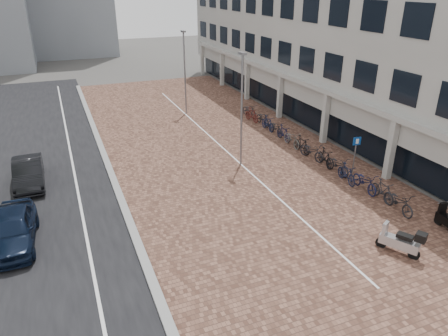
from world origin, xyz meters
TOP-DOWN VIEW (x-y plane):
  - ground at (0.00, 0.00)m, footprint 140.00×140.00m
  - plaza_brick at (2.00, 12.00)m, footprint 14.50×42.00m
  - street_asphalt at (-9.00, 12.00)m, footprint 8.00×50.00m
  - curb at (-5.10, 12.00)m, footprint 0.35×42.00m
  - lane_line at (-7.00, 12.00)m, footprint 0.12×44.00m
  - parking_line at (2.20, 12.00)m, footprint 0.10×30.00m
  - office_building at (12.97, 16.00)m, footprint 8.40×40.00m
  - car_navy at (-9.74, 4.87)m, footprint 1.92×4.33m
  - car_dark at (-9.25, 10.63)m, footprint 1.51×4.15m
  - scooter_front at (4.34, -1.59)m, footprint 1.35×1.82m
  - parking_sign at (7.50, 5.23)m, footprint 0.45×0.11m
  - lamp_near at (2.19, 8.76)m, footprint 0.12×0.12m
  - lamp_far at (2.37, 19.92)m, footprint 0.12×0.12m
  - bike_row at (6.63, 9.05)m, footprint 1.18×18.12m

SIDE VIEW (x-z plane):
  - ground at x=0.00m, z-range 0.00..0.00m
  - street_asphalt at x=-9.00m, z-range -0.01..0.02m
  - plaza_brick at x=2.00m, z-range -0.01..0.03m
  - lane_line at x=-7.00m, z-range 0.02..0.02m
  - parking_line at x=2.20m, z-range 0.03..0.04m
  - curb at x=-5.10m, z-range 0.00..0.14m
  - bike_row at x=6.63m, z-range 0.00..1.05m
  - scooter_front at x=4.34m, z-range 0.00..1.22m
  - car_dark at x=-9.25m, z-range 0.00..1.36m
  - car_navy at x=-9.74m, z-range 0.00..1.45m
  - parking_sign at x=7.50m, z-range 0.34..2.52m
  - lamp_near at x=2.19m, z-range 0.00..6.41m
  - lamp_far at x=2.37m, z-range 0.00..6.42m
  - office_building at x=12.97m, z-range 0.94..15.94m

